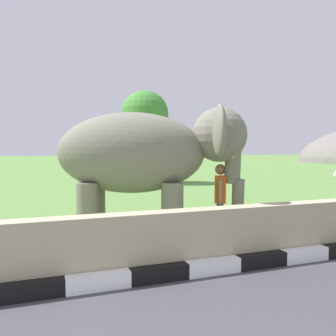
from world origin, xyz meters
name	(u,v)px	position (x,y,z in m)	size (l,w,h in m)	color
barrier_parapet	(159,243)	(2.00, 3.92, 0.50)	(28.00, 0.36, 1.00)	tan
elephant	(149,155)	(2.45, 5.87, 1.86)	(4.07, 3.02, 2.87)	slate
person_handler	(220,197)	(3.97, 5.52, 0.93)	(0.40, 0.64, 1.66)	navy
tree_distant	(145,115)	(6.24, 18.79, 3.98)	(2.81, 2.81, 5.44)	brown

